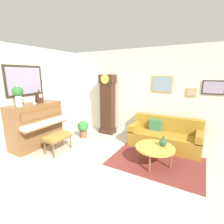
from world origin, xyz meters
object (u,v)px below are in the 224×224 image
coffee_table (155,148)px  flower_vase (18,94)px  piano_bench (58,137)px  potted_plant (83,128)px  grandfather_clock (108,106)px  couch (165,136)px  piano (36,125)px  mantel_clock (39,97)px  green_jug (163,142)px  teacup (34,103)px

coffee_table → flower_vase: bearing=-162.2°
piano_bench → potted_plant: (-0.07, 1.13, -0.08)m
flower_vase → grandfather_clock: bearing=61.3°
couch → piano: bearing=-152.3°
mantel_clock → potted_plant: bearing=51.1°
green_jug → flower_vase: bearing=-160.9°
piano → couch: (3.25, 1.70, -0.31)m
couch → potted_plant: 2.55m
grandfather_clock → coffee_table: grandfather_clock is taller
piano_bench → teacup: (-0.76, -0.03, 0.85)m
teacup → green_jug: size_ratio=0.48×
grandfather_clock → coffee_table: bearing=-32.1°
potted_plant → green_jug: bearing=-8.2°
piano → flower_vase: 1.01m
piano → piano_bench: piano is taller
mantel_clock → flower_vase: flower_vase is taller
piano → teacup: size_ratio=12.41×
coffee_table → mantel_clock: size_ratio=2.32×
green_jug → teacup: bearing=-166.7°
piano_bench → flower_vase: (-0.83, -0.42, 1.14)m
flower_vase → green_jug: flower_vase is taller
piano → mantel_clock: (0.00, 0.19, 0.78)m
grandfather_clock → couch: grandfather_clock is taller
piano_bench → grandfather_clock: grandfather_clock is taller
potted_plant → grandfather_clock: bearing=56.5°
piano → grandfather_clock: grandfather_clock is taller
piano_bench → coffee_table: piano_bench is taller
piano → potted_plant: bearing=56.1°
piano_bench → couch: couch is taller
grandfather_clock → flower_vase: 2.68m
mantel_clock → flower_vase: 0.62m
coffee_table → mantel_clock: mantel_clock is taller
teacup → potted_plant: 1.65m
coffee_table → grandfather_clock: bearing=147.9°
green_jug → piano: bearing=-167.4°
couch → piano_bench: bearing=-144.9°
couch → flower_vase: size_ratio=3.28×
piano → flower_vase: size_ratio=2.48×
piano_bench → grandfather_clock: 2.00m
grandfather_clock → green_jug: bearing=-27.6°
grandfather_clock → mantel_clock: grandfather_clock is taller
grandfather_clock → flower_vase: grandfather_clock is taller
piano_bench → mantel_clock: size_ratio=1.84×
piano_bench → mantel_clock: bearing=167.4°
mantel_clock → teacup: size_ratio=3.28×
grandfather_clock → mantel_clock: 2.15m
piano_bench → coffee_table: bearing=14.5°
mantel_clock → potted_plant: (0.76, 0.94, -1.08)m
coffee_table → piano: bearing=-169.0°
piano_bench → green_jug: size_ratio=2.92×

